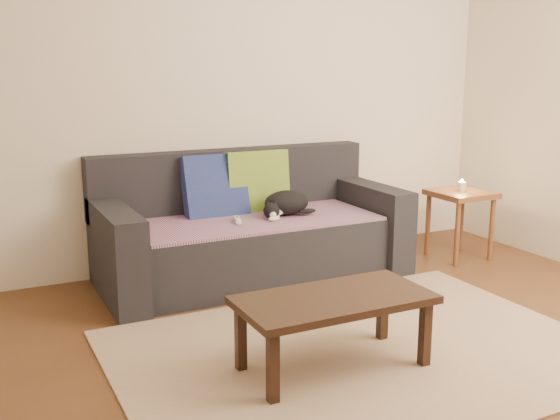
{
  "coord_description": "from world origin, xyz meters",
  "views": [
    {
      "loc": [
        -1.79,
        -2.5,
        1.47
      ],
      "look_at": [
        0.05,
        1.2,
        0.55
      ],
      "focal_mm": 42.0,
      "sensor_mm": 36.0,
      "label": 1
    }
  ],
  "objects_px": {
    "wii_remote_a": "(237,220)",
    "coffee_table": "(334,305)",
    "sofa": "(250,234)",
    "side_table": "(461,203)",
    "wii_remote_b": "(274,216)",
    "cat": "(285,203)"
  },
  "relations": [
    {
      "from": "side_table",
      "to": "coffee_table",
      "type": "height_order",
      "value": "side_table"
    },
    {
      "from": "wii_remote_a",
      "to": "side_table",
      "type": "xyz_separation_m",
      "value": [
        1.79,
        -0.16,
        -0.02
      ]
    },
    {
      "from": "side_table",
      "to": "coffee_table",
      "type": "xyz_separation_m",
      "value": [
        -1.86,
        -1.22,
        -0.1
      ]
    },
    {
      "from": "cat",
      "to": "coffee_table",
      "type": "relative_size",
      "value": 0.42
    },
    {
      "from": "sofa",
      "to": "side_table",
      "type": "xyz_separation_m",
      "value": [
        1.64,
        -0.3,
        0.13
      ]
    },
    {
      "from": "cat",
      "to": "wii_remote_b",
      "type": "distance_m",
      "value": 0.13
    },
    {
      "from": "wii_remote_a",
      "to": "wii_remote_b",
      "type": "xyz_separation_m",
      "value": [
        0.28,
        0.01,
        0.0
      ]
    },
    {
      "from": "sofa",
      "to": "coffee_table",
      "type": "xyz_separation_m",
      "value": [
        -0.22,
        -1.52,
        0.02
      ]
    },
    {
      "from": "sofa",
      "to": "coffee_table",
      "type": "height_order",
      "value": "sofa"
    },
    {
      "from": "cat",
      "to": "sofa",
      "type": "bearing_deg",
      "value": 167.14
    },
    {
      "from": "wii_remote_a",
      "to": "coffee_table",
      "type": "xyz_separation_m",
      "value": [
        -0.07,
        -1.37,
        -0.12
      ]
    },
    {
      "from": "sofa",
      "to": "side_table",
      "type": "distance_m",
      "value": 1.67
    },
    {
      "from": "coffee_table",
      "to": "wii_remote_b",
      "type": "bearing_deg",
      "value": 75.73
    },
    {
      "from": "wii_remote_b",
      "to": "wii_remote_a",
      "type": "bearing_deg",
      "value": 105.31
    },
    {
      "from": "cat",
      "to": "wii_remote_b",
      "type": "height_order",
      "value": "cat"
    },
    {
      "from": "wii_remote_a",
      "to": "coffee_table",
      "type": "bearing_deg",
      "value": -168.8
    },
    {
      "from": "cat",
      "to": "side_table",
      "type": "height_order",
      "value": "cat"
    },
    {
      "from": "cat",
      "to": "coffee_table",
      "type": "height_order",
      "value": "cat"
    },
    {
      "from": "side_table",
      "to": "coffee_table",
      "type": "relative_size",
      "value": 0.56
    },
    {
      "from": "side_table",
      "to": "coffee_table",
      "type": "distance_m",
      "value": 2.23
    },
    {
      "from": "wii_remote_a",
      "to": "wii_remote_b",
      "type": "height_order",
      "value": "same"
    },
    {
      "from": "wii_remote_b",
      "to": "coffee_table",
      "type": "xyz_separation_m",
      "value": [
        -0.35,
        -1.39,
        -0.12
      ]
    }
  ]
}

